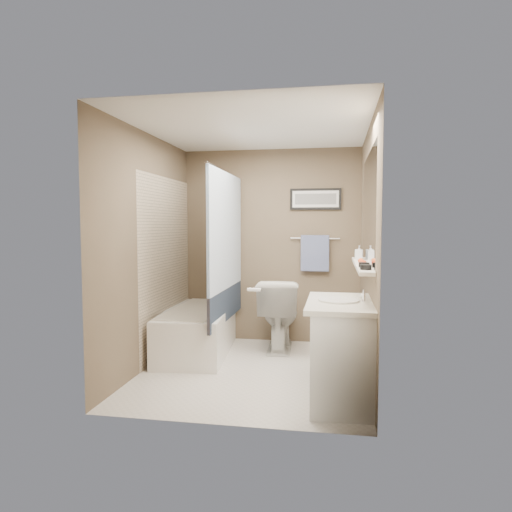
% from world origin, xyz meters
% --- Properties ---
extents(ground, '(2.50, 2.50, 0.00)m').
position_xyz_m(ground, '(0.00, 0.00, 0.00)').
color(ground, silver).
rests_on(ground, ground).
extents(ceiling, '(2.20, 2.50, 0.04)m').
position_xyz_m(ceiling, '(0.00, 0.00, 2.38)').
color(ceiling, white).
rests_on(ceiling, wall_back).
extents(wall_back, '(2.20, 0.04, 2.40)m').
position_xyz_m(wall_back, '(0.00, 1.23, 1.20)').
color(wall_back, brown).
rests_on(wall_back, ground).
extents(wall_front, '(2.20, 0.04, 2.40)m').
position_xyz_m(wall_front, '(0.00, -1.23, 1.20)').
color(wall_front, brown).
rests_on(wall_front, ground).
extents(wall_left, '(0.04, 2.50, 2.40)m').
position_xyz_m(wall_left, '(-1.08, 0.00, 1.20)').
color(wall_left, brown).
rests_on(wall_left, ground).
extents(wall_right, '(0.04, 2.50, 2.40)m').
position_xyz_m(wall_right, '(1.08, 0.00, 1.20)').
color(wall_right, brown).
rests_on(wall_right, ground).
extents(tile_surround, '(0.02, 1.55, 2.00)m').
position_xyz_m(tile_surround, '(-1.09, 0.50, 1.00)').
color(tile_surround, '#C2AE93').
rests_on(tile_surround, wall_left).
extents(curtain_rod, '(0.02, 1.55, 0.02)m').
position_xyz_m(curtain_rod, '(-0.40, 0.50, 2.05)').
color(curtain_rod, silver).
rests_on(curtain_rod, wall_left).
extents(curtain_upper, '(0.03, 1.45, 1.28)m').
position_xyz_m(curtain_upper, '(-0.40, 0.50, 1.40)').
color(curtain_upper, white).
rests_on(curtain_upper, curtain_rod).
extents(curtain_lower, '(0.03, 1.45, 0.36)m').
position_xyz_m(curtain_lower, '(-0.40, 0.50, 0.58)').
color(curtain_lower, '#222E40').
rests_on(curtain_lower, curtain_rod).
extents(mirror, '(0.02, 1.60, 1.00)m').
position_xyz_m(mirror, '(1.09, -0.15, 1.62)').
color(mirror, silver).
rests_on(mirror, wall_right).
extents(shelf, '(0.12, 1.60, 0.03)m').
position_xyz_m(shelf, '(1.04, -0.15, 1.10)').
color(shelf, silver).
rests_on(shelf, wall_right).
extents(towel_bar, '(0.60, 0.02, 0.02)m').
position_xyz_m(towel_bar, '(0.55, 1.22, 1.30)').
color(towel_bar, silver).
rests_on(towel_bar, wall_back).
extents(towel, '(0.34, 0.05, 0.44)m').
position_xyz_m(towel, '(0.55, 1.20, 1.12)').
color(towel, '#8493C1').
rests_on(towel, towel_bar).
extents(art_frame, '(0.62, 0.02, 0.26)m').
position_xyz_m(art_frame, '(0.55, 1.23, 1.78)').
color(art_frame, black).
rests_on(art_frame, wall_back).
extents(art_mat, '(0.56, 0.00, 0.20)m').
position_xyz_m(art_mat, '(0.55, 1.22, 1.78)').
color(art_mat, white).
rests_on(art_mat, art_frame).
extents(art_image, '(0.50, 0.00, 0.13)m').
position_xyz_m(art_image, '(0.55, 1.22, 1.78)').
color(art_image, '#595959').
rests_on(art_image, art_mat).
extents(door, '(0.80, 0.02, 2.00)m').
position_xyz_m(door, '(0.55, -1.24, 1.00)').
color(door, silver).
rests_on(door, wall_front).
extents(door_handle, '(0.10, 0.02, 0.02)m').
position_xyz_m(door_handle, '(0.22, -1.19, 1.00)').
color(door_handle, silver).
rests_on(door_handle, door).
extents(bathtub, '(0.83, 1.56, 0.50)m').
position_xyz_m(bathtub, '(-0.75, 0.56, 0.25)').
color(bathtub, white).
rests_on(bathtub, ground).
extents(tub_rim, '(0.56, 1.36, 0.02)m').
position_xyz_m(tub_rim, '(-0.75, 0.56, 0.50)').
color(tub_rim, silver).
rests_on(tub_rim, bathtub).
extents(toilet, '(0.51, 0.84, 0.84)m').
position_xyz_m(toilet, '(0.15, 0.87, 0.42)').
color(toilet, silver).
rests_on(toilet, ground).
extents(vanity, '(0.54, 0.92, 0.80)m').
position_xyz_m(vanity, '(0.85, -0.62, 0.40)').
color(vanity, white).
rests_on(vanity, ground).
extents(countertop, '(0.54, 0.96, 0.04)m').
position_xyz_m(countertop, '(0.84, -0.62, 0.82)').
color(countertop, beige).
rests_on(countertop, vanity).
extents(sink_basin, '(0.34, 0.34, 0.01)m').
position_xyz_m(sink_basin, '(0.83, -0.62, 0.85)').
color(sink_basin, silver).
rests_on(sink_basin, countertop).
extents(faucet_spout, '(0.02, 0.02, 0.10)m').
position_xyz_m(faucet_spout, '(1.03, -0.62, 0.89)').
color(faucet_spout, white).
rests_on(faucet_spout, countertop).
extents(faucet_knob, '(0.05, 0.05, 0.05)m').
position_xyz_m(faucet_knob, '(1.03, -0.52, 0.87)').
color(faucet_knob, white).
rests_on(faucet_knob, countertop).
extents(candle_bowl_near, '(0.09, 0.09, 0.04)m').
position_xyz_m(candle_bowl_near, '(1.04, -0.74, 1.14)').
color(candle_bowl_near, black).
rests_on(candle_bowl_near, shelf).
extents(candle_bowl_far, '(0.09, 0.09, 0.04)m').
position_xyz_m(candle_bowl_far, '(1.04, -0.52, 1.14)').
color(candle_bowl_far, black).
rests_on(candle_bowl_far, shelf).
extents(hair_brush_front, '(0.07, 0.22, 0.04)m').
position_xyz_m(hair_brush_front, '(1.04, -0.22, 1.14)').
color(hair_brush_front, '#E2461F').
rests_on(hair_brush_front, shelf).
extents(hair_brush_back, '(0.04, 0.22, 0.04)m').
position_xyz_m(hair_brush_back, '(1.04, -0.15, 1.14)').
color(hair_brush_back, orange).
rests_on(hair_brush_back, shelf).
extents(pink_comb, '(0.03, 0.16, 0.01)m').
position_xyz_m(pink_comb, '(1.04, -0.02, 1.12)').
color(pink_comb, pink).
rests_on(pink_comb, shelf).
extents(glass_jar, '(0.08, 0.08, 0.10)m').
position_xyz_m(glass_jar, '(1.04, 0.39, 1.17)').
color(glass_jar, white).
rests_on(glass_jar, shelf).
extents(soap_bottle, '(0.07, 0.07, 0.14)m').
position_xyz_m(soap_bottle, '(1.04, 0.30, 1.19)').
color(soap_bottle, '#999999').
rests_on(soap_bottle, shelf).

